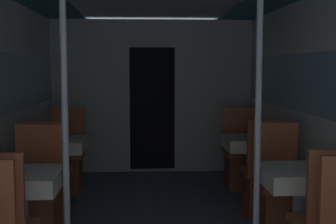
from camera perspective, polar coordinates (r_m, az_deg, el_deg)
bulkhead_far at (r=6.69m, az=-1.94°, el=1.87°), size 2.85×0.09×2.17m
dining_table_left_1 at (r=3.72m, az=-17.61°, el=-8.87°), size 0.60×0.60×0.72m
chair_left_far_1 at (r=4.30m, az=-15.69°, el=-10.88°), size 0.42×0.42×1.00m
support_pole_left_1 at (r=3.56m, az=-12.44°, el=-1.40°), size 0.05×0.05×2.17m
dining_table_left_2 at (r=5.26m, az=-13.28°, el=-4.55°), size 0.60×0.60×0.72m
chair_left_near_2 at (r=4.80m, az=-14.33°, el=-9.11°), size 0.42×0.42×1.00m
chair_left_far_2 at (r=5.84m, az=-12.30°, el=-6.45°), size 0.42×0.42×1.00m
dining_table_right_1 at (r=3.81m, az=15.87°, el=-8.46°), size 0.60×0.60×0.72m
chair_right_far_1 at (r=4.38m, az=13.41°, el=-10.51°), size 0.42×0.42×1.00m
support_pole_right_1 at (r=3.62m, az=10.91°, el=-1.25°), size 0.05×0.05×2.17m
dining_table_right_2 at (r=5.33m, az=10.15°, el=-4.36°), size 0.60×0.60×0.72m
chair_right_near_2 at (r=4.88m, az=11.59°, el=-8.83°), size 0.42×0.42×1.00m
chair_right_far_2 at (r=5.90m, az=8.87°, el=-6.27°), size 0.42×0.42×1.00m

